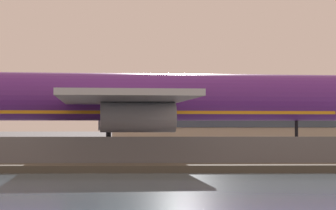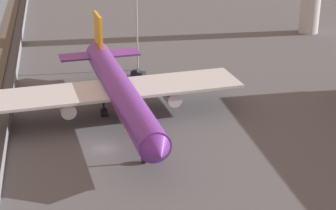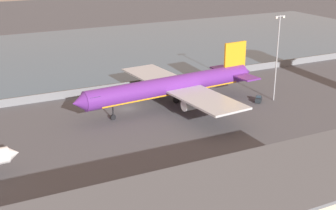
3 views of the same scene
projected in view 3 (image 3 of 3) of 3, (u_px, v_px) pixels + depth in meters
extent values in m
plane|color=#4C4C51|center=(128.00, 109.00, 124.82)|extent=(500.00, 500.00, 0.00)
cube|color=slate|center=(60.00, 54.00, 184.62)|extent=(320.00, 98.00, 0.01)
cube|color=#474238|center=(102.00, 87.00, 142.00)|extent=(320.00, 3.00, 0.50)
cube|color=slate|center=(107.00, 89.00, 137.91)|extent=(280.00, 0.08, 2.31)
cylinder|color=slate|center=(107.00, 89.00, 137.91)|extent=(0.10, 0.10, 2.31)
cylinder|color=#602889|center=(171.00, 86.00, 123.70)|extent=(49.03, 9.40, 5.04)
cone|color=#602889|center=(79.00, 103.00, 110.93)|extent=(3.69, 5.06, 4.78)
cone|color=#602889|center=(246.00, 72.00, 136.46)|extent=(3.67, 4.81, 4.53)
cube|color=#232D3D|center=(92.00, 98.00, 112.37)|extent=(3.14, 4.51, 1.51)
cube|color=orange|center=(171.00, 91.00, 124.16)|extent=(41.65, 7.74, 0.91)
cube|color=#B7BABF|center=(204.00, 99.00, 115.74)|extent=(12.79, 24.28, 0.50)
cube|color=#B7BABF|center=(156.00, 76.00, 134.49)|extent=(12.79, 24.28, 0.50)
cylinder|color=#B7BABF|center=(195.00, 104.00, 117.07)|extent=(7.05, 3.37, 2.77)
cylinder|color=#B7BABF|center=(155.00, 84.00, 132.82)|extent=(7.05, 3.37, 2.77)
cube|color=orange|center=(235.00, 57.00, 132.63)|extent=(7.34, 1.26, 8.56)
cube|color=#602889|center=(244.00, 76.00, 130.76)|extent=(5.63, 8.99, 0.40)
cube|color=#602889|center=(225.00, 69.00, 137.64)|extent=(5.63, 8.99, 0.40)
cylinder|color=black|center=(113.00, 112.00, 116.58)|extent=(0.35, 0.35, 2.95)
cylinder|color=black|center=(113.00, 117.00, 117.08)|extent=(1.45, 0.68, 1.41)
cylinder|color=black|center=(187.00, 101.00, 124.61)|extent=(0.40, 0.40, 2.95)
cylinder|color=black|center=(187.00, 106.00, 125.11)|extent=(1.72, 1.27, 1.62)
cylinder|color=black|center=(176.00, 95.00, 128.85)|extent=(0.40, 0.40, 2.95)
cylinder|color=black|center=(176.00, 100.00, 129.34)|extent=(1.72, 1.27, 1.62)
cone|color=white|center=(13.00, 153.00, 89.84)|extent=(2.24, 3.17, 3.08)
cube|color=#232D3D|center=(1.00, 154.00, 88.70)|extent=(1.90, 2.83, 0.97)
cube|color=#1E2328|center=(258.00, 99.00, 129.84)|extent=(3.36, 3.42, 1.11)
cube|color=#283847|center=(259.00, 96.00, 129.93)|extent=(1.70, 1.69, 0.50)
cylinder|color=black|center=(256.00, 99.00, 131.05)|extent=(0.64, 0.66, 0.70)
cylinder|color=black|center=(261.00, 100.00, 130.68)|extent=(0.64, 0.66, 0.70)
cylinder|color=black|center=(255.00, 102.00, 129.27)|extent=(0.64, 0.66, 0.70)
cylinder|color=black|center=(260.00, 102.00, 128.89)|extent=(0.64, 0.66, 0.70)
cube|color=#3D4C5B|center=(151.00, 206.00, 68.38)|extent=(65.12, 0.16, 6.59)
cube|color=#5B5E63|center=(178.00, 203.00, 59.37)|extent=(71.38, 17.69, 0.50)
cylinder|color=#93969B|center=(277.00, 59.00, 127.58)|extent=(0.36, 0.36, 23.80)
cube|color=#93969B|center=(280.00, 16.00, 123.66)|extent=(3.20, 0.24, 0.24)
cube|color=silver|center=(284.00, 17.00, 124.27)|extent=(0.60, 0.40, 0.44)
cube|color=silver|center=(276.00, 18.00, 123.25)|extent=(0.60, 0.40, 0.44)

